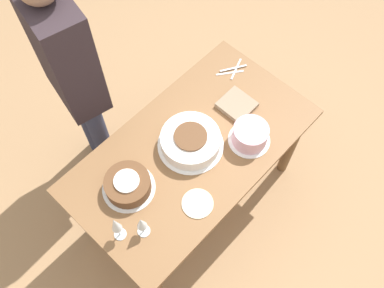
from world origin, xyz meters
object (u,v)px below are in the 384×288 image
person_cutting (71,70)px  wine_glass_near (141,224)px  cake_center_white (191,141)px  cake_front_chocolate (128,185)px  cake_back_decorated (250,135)px  wine_glass_far (116,225)px

person_cutting → wine_glass_near: bearing=-7.2°
wine_glass_near → person_cutting: 0.91m
cake_center_white → cake_front_chocolate: size_ratio=1.31×
cake_back_decorated → wine_glass_near: size_ratio=1.30×
person_cutting → cake_center_white: bearing=29.6°
cake_front_chocolate → person_cutting: size_ratio=0.17×
cake_front_chocolate → wine_glass_near: 0.26m
cake_center_white → person_cutting: 0.74m
wine_glass_far → person_cutting: (-0.40, -0.77, 0.11)m
cake_center_white → wine_glass_far: (0.60, 0.09, 0.10)m
cake_back_decorated → wine_glass_near: (0.76, -0.05, 0.06)m
cake_front_chocolate → wine_glass_near: wine_glass_near is taller
cake_front_chocolate → person_cutting: 0.69m
cake_center_white → cake_front_chocolate: 0.41m
cake_back_decorated → wine_glass_far: size_ratio=1.04×
cake_back_decorated → cake_front_chocolate: bearing=-22.8°
cake_center_white → wine_glass_near: size_ratio=2.03×
wine_glass_near → person_cutting: (-0.30, -0.85, 0.14)m
wine_glass_near → wine_glass_far: 0.12m
cake_center_white → person_cutting: size_ratio=0.22×
wine_glass_near → wine_glass_far: wine_glass_far is taller
cake_back_decorated → wine_glass_far: (0.85, -0.12, 0.09)m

